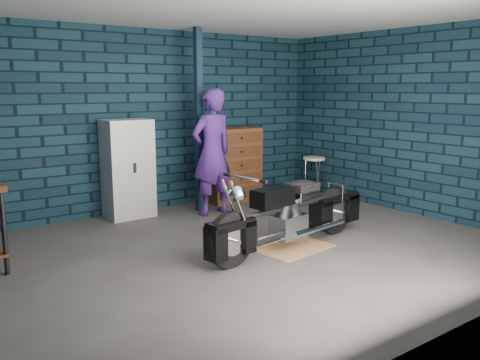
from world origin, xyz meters
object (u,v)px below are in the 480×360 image
(motorcycle, at_px, (292,208))
(locker, at_px, (128,169))
(person, at_px, (212,152))
(tool_chest, at_px, (232,165))
(shop_stool, at_px, (314,177))

(motorcycle, distance_m, locker, 2.64)
(person, height_order, tool_chest, person)
(tool_chest, bearing_deg, shop_stool, -23.02)
(person, xyz_separation_m, shop_stool, (2.08, 0.01, -0.58))
(motorcycle, bearing_deg, person, 78.20)
(tool_chest, relative_size, shop_stool, 1.76)
(person, relative_size, locker, 1.31)
(person, bearing_deg, locker, -31.15)
(motorcycle, bearing_deg, locker, 103.01)
(person, xyz_separation_m, locker, (-1.06, 0.57, -0.21))
(person, height_order, locker, person)
(person, distance_m, locker, 1.22)
(motorcycle, relative_size, locker, 1.52)
(locker, xyz_separation_m, shop_stool, (3.14, -0.56, -0.36))
(motorcycle, relative_size, person, 1.16)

